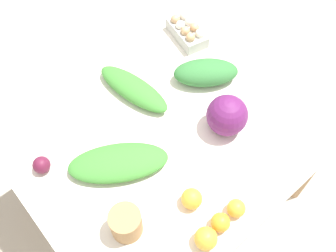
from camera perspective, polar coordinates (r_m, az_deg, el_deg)
ground_plane at (r=2.16m, az=-0.00°, el=-10.59°), size 8.00×8.00×0.00m
dining_table at (r=1.61m, az=-0.00°, el=-2.08°), size 1.23×1.04×0.70m
cabbage_purple at (r=1.49m, az=8.99°, el=1.63°), size 0.17×0.17×0.17m
egg_carton at (r=1.85m, az=2.94°, el=14.27°), size 0.16×0.24×0.09m
paper_bag at (r=1.31m, az=-6.43°, el=-14.50°), size 0.11×0.11×0.12m
greens_bunch_kale at (r=1.63m, az=-5.32°, el=5.70°), size 0.18×0.39×0.07m
greens_bunch_dandelion at (r=1.43m, az=-7.57°, el=-5.56°), size 0.41×0.34×0.06m
greens_bunch_beet_tops at (r=1.67m, az=5.79°, el=8.12°), size 0.31×0.28×0.10m
beet_root at (r=1.49m, az=-18.71°, el=-5.63°), size 0.07×0.07×0.07m
orange_0 at (r=1.37m, az=10.36°, el=-12.22°), size 0.07×0.07×0.07m
orange_1 at (r=1.34m, az=8.01°, el=-14.33°), size 0.07×0.07×0.07m
orange_2 at (r=1.36m, az=3.63°, el=-10.98°), size 0.08×0.08×0.08m
orange_3 at (r=1.31m, az=5.79°, el=-16.69°), size 0.08×0.08×0.08m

